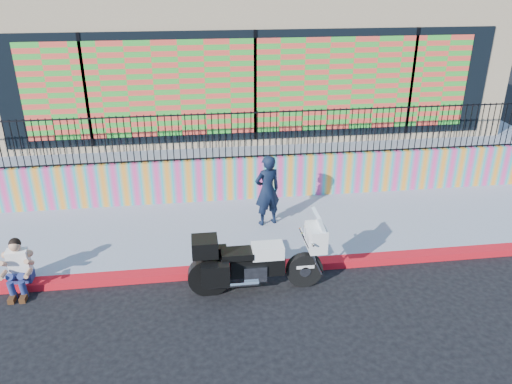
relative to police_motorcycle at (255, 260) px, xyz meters
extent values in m
plane|color=black|center=(0.64, 0.61, -0.66)|extent=(90.00, 90.00, 0.00)
cube|color=#B90D26|center=(0.64, 0.61, -0.58)|extent=(16.00, 0.30, 0.15)
cube|color=gray|center=(0.64, 2.26, -0.58)|extent=(16.00, 3.00, 0.15)
cube|color=#E73C89|center=(0.64, 3.86, 0.04)|extent=(16.00, 0.20, 1.10)
cube|color=gray|center=(0.64, 8.96, -0.03)|extent=(16.00, 10.00, 1.25)
cube|color=tan|center=(0.64, 8.76, 2.59)|extent=(14.00, 8.00, 4.00)
cube|color=black|center=(0.64, 4.74, 2.19)|extent=(12.60, 0.04, 2.80)
cube|color=#F84937|center=(0.64, 4.71, 2.19)|extent=(11.48, 0.02, 2.40)
cylinder|color=black|center=(0.96, 0.00, -0.31)|extent=(0.71, 0.15, 0.71)
cylinder|color=black|center=(-0.86, 0.00, -0.31)|extent=(0.71, 0.15, 0.71)
cube|color=black|center=(0.05, 0.00, -0.12)|extent=(1.02, 0.30, 0.36)
cube|color=silver|center=(0.00, 0.00, -0.23)|extent=(0.43, 0.36, 0.32)
cube|color=white|center=(0.24, 0.00, 0.18)|extent=(0.59, 0.34, 0.26)
cube|color=black|center=(-0.33, 0.00, 0.15)|extent=(0.59, 0.36, 0.13)
cube|color=white|center=(1.15, 0.00, 0.39)|extent=(0.32, 0.56, 0.45)
cube|color=silver|center=(1.19, 0.00, 0.73)|extent=(0.20, 0.49, 0.36)
cube|color=black|center=(-0.91, 0.00, 0.36)|extent=(0.47, 0.45, 0.32)
cube|color=black|center=(-0.75, -0.32, -0.07)|extent=(0.51, 0.19, 0.43)
cube|color=black|center=(-0.75, 0.32, -0.07)|extent=(0.51, 0.19, 0.43)
cube|color=white|center=(0.96, 0.00, -0.20)|extent=(0.34, 0.17, 0.06)
imported|color=black|center=(0.60, 2.37, 0.33)|extent=(0.70, 0.56, 1.68)
cube|color=navy|center=(-4.38, 0.67, -0.42)|extent=(0.36, 0.28, 0.18)
cube|color=white|center=(-4.38, 0.63, -0.07)|extent=(0.38, 0.27, 0.54)
sphere|color=tan|center=(-4.38, 0.59, 0.29)|extent=(0.21, 0.21, 0.21)
cube|color=#472814|center=(-4.48, 0.23, -0.61)|extent=(0.11, 0.26, 0.10)
cube|color=#472814|center=(-4.28, 0.23, -0.61)|extent=(0.11, 0.26, 0.10)
camera|label=1|loc=(-1.03, -7.88, 4.95)|focal=35.00mm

